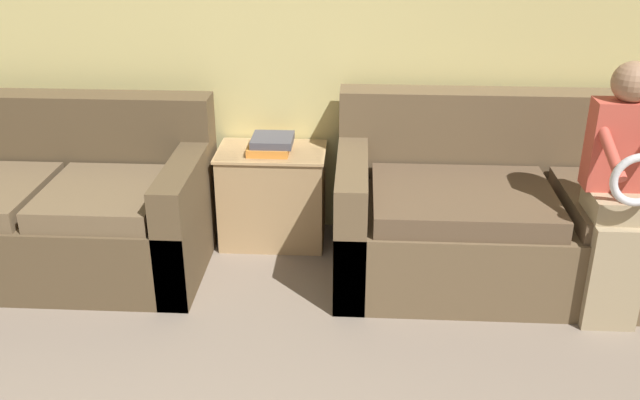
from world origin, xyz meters
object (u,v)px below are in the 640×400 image
at_px(side_shelf, 273,195).
at_px(book_stack, 271,144).
at_px(couch_main, 548,217).
at_px(child_left_seated, 621,185).
at_px(couch_side, 58,210).

height_order(side_shelf, book_stack, book_stack).
bearing_deg(couch_main, side_shelf, 169.68).
bearing_deg(book_stack, child_left_seated, -21.54).
bearing_deg(book_stack, couch_side, -164.99).
bearing_deg(book_stack, side_shelf, 87.39).
bearing_deg(side_shelf, book_stack, -92.61).
distance_m(couch_side, child_left_seated, 2.92).
relative_size(couch_main, child_left_seated, 1.82).
height_order(couch_side, child_left_seated, child_left_seated).
xyz_separation_m(couch_side, child_left_seated, (2.87, -0.37, 0.38)).
xyz_separation_m(child_left_seated, side_shelf, (-1.72, 0.68, -0.40)).
distance_m(side_shelf, book_stack, 0.32).
bearing_deg(child_left_seated, couch_side, 172.70).
xyz_separation_m(couch_side, side_shelf, (1.16, 0.32, -0.02)).
relative_size(side_shelf, book_stack, 2.31).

